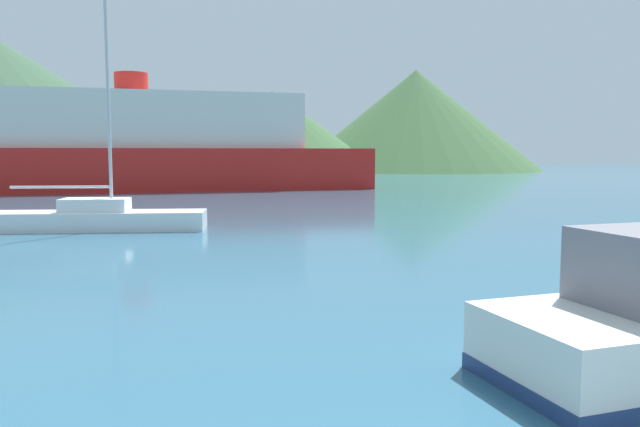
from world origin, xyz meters
name	(u,v)px	position (x,y,z in m)	size (l,w,h in m)	color
sailboat_inner	(96,217)	(-5.14, 22.19, 0.47)	(8.09, 3.45, 9.53)	white
ferry_distant	(133,148)	(-3.35, 48.26, 3.17)	(36.15, 11.10, 8.83)	red
hill_east	(272,132)	(16.75, 87.19, 5.81)	(32.72, 32.72, 11.61)	#3D6038
hill_far_east	(415,120)	(40.25, 88.49, 7.86)	(38.87, 38.87, 15.72)	#3D6038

